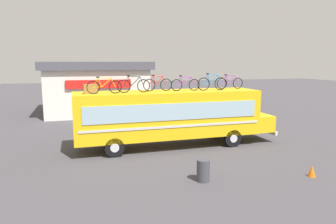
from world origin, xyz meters
TOP-DOWN VIEW (x-y plane):
  - ground_plane at (0.00, 0.00)m, footprint 120.00×120.00m
  - bus at (0.22, 0.00)m, footprint 11.45×2.52m
  - luggage_bag_1 at (-4.16, -0.16)m, footprint 0.66×0.54m
  - rooftop_bicycle_1 at (-3.50, -0.42)m, footprint 1.75×0.44m
  - rooftop_bicycle_2 at (-1.96, -0.23)m, footprint 1.73×0.44m
  - rooftop_bicycle_3 at (-0.54, 0.22)m, footprint 1.64×0.44m
  - rooftop_bicycle_4 at (0.97, -0.08)m, footprint 1.69×0.44m
  - rooftop_bicycle_5 at (2.52, -0.23)m, footprint 1.77×0.44m
  - rooftop_bicycle_6 at (3.95, 0.35)m, footprint 1.71×0.44m
  - roadside_building at (-2.99, 13.79)m, footprint 9.54×8.21m
  - trash_bin at (-0.17, -5.36)m, footprint 0.52×0.52m
  - traffic_cone at (4.37, -6.21)m, footprint 0.31×0.31m

SIDE VIEW (x-z plane):
  - ground_plane at x=0.00m, z-range 0.00..0.00m
  - traffic_cone at x=4.37m, z-range 0.00..0.49m
  - trash_bin at x=-0.17m, z-range 0.00..0.89m
  - bus at x=0.22m, z-range 0.27..3.41m
  - roadside_building at x=-2.99m, z-range 0.05..4.80m
  - luggage_bag_1 at x=-4.16m, z-range 3.14..3.60m
  - rooftop_bicycle_4 at x=0.97m, z-range 3.07..3.93m
  - rooftop_bicycle_6 at x=3.95m, z-range 3.07..3.94m
  - rooftop_bicycle_1 at x=-3.50m, z-range 3.07..3.94m
  - rooftop_bicycle_3 at x=-0.54m, z-range 3.06..3.96m
  - rooftop_bicycle_2 at x=-1.96m, z-range 3.06..3.98m
  - rooftop_bicycle_5 at x=2.52m, z-range 3.05..4.02m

